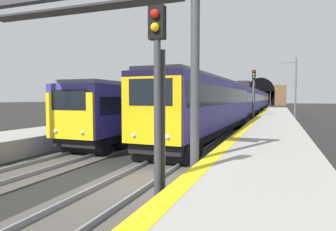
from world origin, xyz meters
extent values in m
plane|color=black|center=(0.00, 0.00, 0.00)|extent=(320.00, 320.00, 0.00)
cube|color=#9E9B93|center=(0.00, -4.10, 0.47)|extent=(112.00, 3.72, 0.94)
cube|color=yellow|center=(0.00, -2.49, 0.95)|extent=(112.00, 0.50, 0.01)
cube|color=#4C4742|center=(0.00, 0.00, 0.03)|extent=(160.00, 2.80, 0.06)
cube|color=gray|center=(0.00, 0.72, 0.14)|extent=(160.00, 0.07, 0.15)
cube|color=gray|center=(0.00, -0.72, 0.14)|extent=(160.00, 0.07, 0.15)
cube|color=#4C4742|center=(0.00, 4.58, 0.03)|extent=(160.00, 2.95, 0.06)
cube|color=gray|center=(0.00, 5.30, 0.14)|extent=(160.00, 0.07, 0.15)
cube|color=gray|center=(0.00, 3.87, 0.14)|extent=(160.00, 0.07, 0.15)
cube|color=navy|center=(11.94, 0.00, 2.51)|extent=(19.44, 3.21, 2.98)
cube|color=black|center=(11.94, 0.00, 3.02)|extent=(18.67, 3.22, 1.07)
cube|color=slate|center=(11.94, 0.00, 4.10)|extent=(18.85, 2.79, 0.20)
cube|color=black|center=(11.94, 0.00, 0.83)|extent=(19.05, 2.88, 0.54)
cylinder|color=black|center=(3.27, 0.23, 0.49)|extent=(1.04, 2.51, 0.97)
cylinder|color=black|center=(5.07, 0.18, 0.49)|extent=(1.04, 2.51, 0.97)
cylinder|color=black|center=(18.82, -0.18, 0.49)|extent=(1.04, 2.51, 0.97)
cylinder|color=black|center=(20.62, -0.23, 0.49)|extent=(1.04, 2.51, 0.97)
cube|color=#E5B20F|center=(2.22, 0.26, 2.38)|extent=(0.19, 2.60, 2.71)
cube|color=black|center=(2.17, 0.26, 3.11)|extent=(0.09, 1.89, 1.07)
sphere|color=#F2EACC|center=(2.14, -0.48, 1.37)|extent=(0.20, 0.20, 0.20)
sphere|color=#F2EACC|center=(2.18, 1.00, 1.37)|extent=(0.20, 0.20, 0.20)
cube|color=navy|center=(31.89, 0.00, 2.51)|extent=(19.44, 3.21, 2.98)
cube|color=black|center=(31.89, 0.00, 2.89)|extent=(18.67, 3.22, 1.07)
cube|color=slate|center=(31.89, 0.00, 4.10)|extent=(18.85, 2.79, 0.20)
cube|color=black|center=(31.89, 0.00, 0.83)|extent=(19.05, 2.88, 0.54)
cylinder|color=black|center=(23.10, 0.23, 0.49)|extent=(1.04, 2.51, 0.97)
cylinder|color=black|center=(24.90, 0.18, 0.49)|extent=(1.04, 2.51, 0.97)
cylinder|color=black|center=(38.87, -0.18, 0.49)|extent=(1.04, 2.51, 0.97)
cylinder|color=black|center=(40.67, -0.23, 0.49)|extent=(1.04, 2.51, 0.97)
cube|color=navy|center=(51.83, 0.00, 2.51)|extent=(19.44, 3.21, 2.98)
cube|color=black|center=(51.83, 0.00, 2.85)|extent=(18.67, 3.22, 1.01)
cube|color=slate|center=(51.83, 0.00, 4.10)|extent=(18.85, 2.79, 0.20)
cube|color=black|center=(51.83, 0.00, 0.83)|extent=(19.05, 2.88, 0.54)
cylinder|color=black|center=(43.64, 0.22, 0.49)|extent=(1.04, 2.51, 0.97)
cylinder|color=black|center=(45.44, 0.17, 0.49)|extent=(1.04, 2.51, 0.97)
cylinder|color=black|center=(58.22, -0.17, 0.49)|extent=(1.04, 2.51, 0.97)
cylinder|color=black|center=(60.02, -0.22, 0.49)|extent=(1.04, 2.51, 0.97)
cube|color=navy|center=(71.77, 0.00, 2.51)|extent=(19.44, 3.21, 2.98)
cube|color=black|center=(71.77, 0.00, 2.80)|extent=(18.67, 3.22, 0.92)
cube|color=slate|center=(71.77, 0.00, 4.10)|extent=(18.85, 2.79, 0.20)
cube|color=black|center=(71.77, 0.00, 0.83)|extent=(19.05, 2.88, 0.54)
cylinder|color=black|center=(63.42, 0.22, 0.49)|extent=(1.04, 2.51, 0.97)
cylinder|color=black|center=(65.21, 0.17, 0.49)|extent=(1.04, 2.51, 0.97)
cylinder|color=black|center=(78.33, -0.17, 0.49)|extent=(1.04, 2.51, 0.97)
cylinder|color=black|center=(80.13, -0.22, 0.49)|extent=(1.04, 2.51, 0.97)
cube|color=black|center=(31.89, 0.00, 4.65)|extent=(1.34, 1.66, 0.90)
cube|color=navy|center=(12.55, 4.58, 2.26)|extent=(19.46, 2.90, 2.62)
cube|color=black|center=(12.55, 4.58, 2.50)|extent=(18.69, 2.93, 0.86)
cube|color=slate|center=(12.55, 4.58, 3.67)|extent=(18.88, 2.48, 0.20)
cube|color=black|center=(12.55, 4.58, 0.77)|extent=(19.07, 2.57, 0.50)
cylinder|color=black|center=(3.92, 4.64, 0.45)|extent=(0.92, 2.55, 0.90)
cylinder|color=black|center=(5.72, 4.63, 0.45)|extent=(0.92, 2.55, 0.90)
cylinder|color=black|center=(19.38, 4.54, 0.45)|extent=(0.92, 2.55, 0.90)
cylinder|color=black|center=(21.18, 4.52, 0.45)|extent=(0.92, 2.55, 0.90)
cube|color=yellow|center=(2.79, 4.65, 2.04)|extent=(0.14, 2.66, 2.18)
cube|color=black|center=(2.74, 4.65, 2.78)|extent=(0.05, 1.94, 0.94)
sphere|color=#F2EACC|center=(2.72, 3.89, 1.30)|extent=(0.20, 0.20, 0.20)
sphere|color=#F2EACC|center=(2.73, 5.41, 1.30)|extent=(0.20, 0.20, 0.20)
cube|color=navy|center=(32.50, 4.58, 2.26)|extent=(19.46, 2.90, 2.62)
cube|color=black|center=(32.50, 4.58, 2.62)|extent=(18.69, 2.93, 0.83)
cube|color=slate|center=(32.50, 4.58, 3.67)|extent=(18.88, 2.48, 0.20)
cube|color=black|center=(32.50, 4.58, 0.77)|extent=(19.07, 2.57, 0.50)
cylinder|color=black|center=(24.03, 4.64, 0.45)|extent=(0.92, 2.55, 0.90)
cylinder|color=black|center=(25.83, 4.63, 0.45)|extent=(0.92, 2.55, 0.90)
cylinder|color=black|center=(39.16, 4.54, 0.45)|extent=(0.92, 2.55, 0.90)
cylinder|color=black|center=(40.96, 4.53, 0.45)|extent=(0.92, 2.55, 0.90)
cube|color=navy|center=(52.44, 4.58, 2.26)|extent=(19.46, 2.90, 2.62)
cube|color=black|center=(52.44, 4.58, 2.48)|extent=(18.69, 2.93, 0.74)
cube|color=slate|center=(52.44, 4.58, 3.67)|extent=(18.88, 2.48, 0.20)
cube|color=black|center=(52.44, 4.58, 0.77)|extent=(19.07, 2.57, 0.50)
cylinder|color=black|center=(43.96, 4.64, 0.45)|extent=(0.92, 2.55, 0.90)
cylinder|color=black|center=(45.76, 4.63, 0.45)|extent=(0.92, 2.55, 0.90)
cylinder|color=black|center=(59.12, 4.54, 0.45)|extent=(0.92, 2.55, 0.90)
cylinder|color=black|center=(60.92, 4.53, 0.45)|extent=(0.92, 2.55, 0.90)
cylinder|color=#38383D|center=(-2.22, -1.85, 2.11)|extent=(0.16, 0.16, 4.22)
cube|color=black|center=(-2.22, -1.85, 4.60)|extent=(0.20, 0.38, 0.75)
cube|color=#38383D|center=(-2.08, -1.85, 2.11)|extent=(0.04, 0.28, 3.80)
sphere|color=red|center=(-2.35, -1.85, 4.77)|extent=(0.20, 0.20, 0.20)
sphere|color=yellow|center=(-2.35, -1.85, 4.47)|extent=(0.20, 0.20, 0.20)
cylinder|color=#4C4C54|center=(25.53, -1.85, 2.44)|extent=(0.16, 0.16, 4.87)
cube|color=black|center=(25.53, -1.85, 5.40)|extent=(0.20, 0.38, 1.05)
cube|color=#4C4C54|center=(25.67, -1.85, 2.44)|extent=(0.04, 0.28, 4.39)
sphere|color=red|center=(25.40, -1.85, 5.72)|extent=(0.20, 0.20, 0.20)
sphere|color=yellow|center=(25.40, -1.85, 5.42)|extent=(0.20, 0.20, 0.20)
sphere|color=green|center=(25.40, -1.85, 5.12)|extent=(0.20, 0.20, 0.20)
cylinder|color=#4C4C54|center=(91.86, -1.85, 2.05)|extent=(0.16, 0.16, 4.10)
cube|color=black|center=(91.86, -1.85, 4.47)|extent=(0.20, 0.38, 0.75)
cube|color=#4C4C54|center=(92.00, -1.85, 2.05)|extent=(0.04, 0.28, 3.69)
sphere|color=red|center=(91.73, -1.85, 4.65)|extent=(0.20, 0.20, 0.20)
sphere|color=yellow|center=(91.73, -1.85, 4.35)|extent=(0.20, 0.20, 0.20)
cylinder|color=#3F3F47|center=(0.39, -2.04, 3.23)|extent=(0.28, 0.28, 6.47)
cube|color=#2D2D33|center=(0.39, 2.29, 6.02)|extent=(0.70, 7.80, 0.08)
cube|color=brown|center=(111.29, 2.29, 3.78)|extent=(2.87, 18.51, 7.56)
cube|color=black|center=(109.80, 2.29, 2.65)|extent=(0.12, 10.37, 5.29)
cylinder|color=black|center=(109.80, 2.29, 5.29)|extent=(0.12, 10.37, 10.37)
cylinder|color=#595B60|center=(31.41, -6.36, 3.91)|extent=(0.22, 0.22, 7.83)
cylinder|color=#595B60|center=(31.41, -5.34, 7.23)|extent=(0.08, 2.05, 0.08)
cylinder|color=#595B60|center=(39.80, 10.95, 4.18)|extent=(0.22, 0.22, 8.35)
cylinder|color=#595B60|center=(39.80, 9.90, 7.75)|extent=(0.08, 2.09, 0.08)
camera|label=1|loc=(-8.64, -4.51, 2.89)|focal=32.00mm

